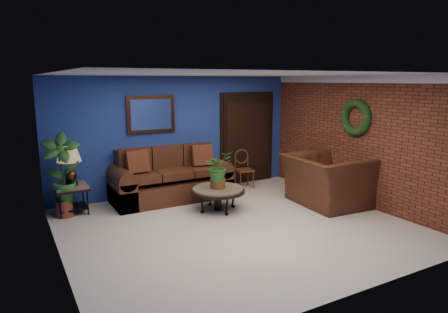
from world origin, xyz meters
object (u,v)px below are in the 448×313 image
table_lamp (69,160)px  end_table (71,192)px  armchair (326,180)px  sofa (170,182)px  coffee_table (218,191)px  side_chair (243,166)px

table_lamp → end_table: bearing=135.0°
table_lamp → armchair: size_ratio=0.48×
sofa → coffee_table: sofa is taller
side_chair → table_lamp: bearing=-169.9°
end_table → table_lamp: table_lamp is taller
armchair → sofa: bearing=57.1°
coffee_table → armchair: bearing=-19.2°
side_chair → coffee_table: bearing=-128.2°
sofa → side_chair: sofa is taller
end_table → armchair: size_ratio=0.39×
sofa → coffee_table: bearing=-67.0°
end_table → armchair: armchair is taller
table_lamp → side_chair: size_ratio=0.82×
coffee_table → end_table: (-2.43, 1.14, 0.04)m
end_table → side_chair: side_chair is taller
table_lamp → armchair: table_lamp is taller
table_lamp → coffee_table: bearing=-25.1°
end_table → armchair: (4.45, -1.84, 0.08)m
sofa → table_lamp: bearing=-178.8°
end_table → table_lamp: 0.59m
sofa → armchair: sofa is taller
sofa → coffee_table: 1.28m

